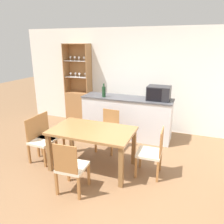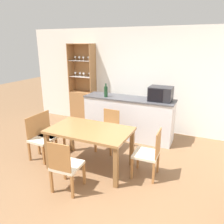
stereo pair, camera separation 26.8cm
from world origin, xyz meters
TOP-DOWN VIEW (x-y plane):
  - ground_plane at (0.00, 0.00)m, footprint 18.00×18.00m
  - wall_back at (0.00, 2.63)m, footprint 6.80×0.06m
  - kitchen_counter at (-0.22, 1.93)m, footprint 2.11×0.57m
  - display_cabinet at (-1.77, 2.44)m, footprint 0.70×0.34m
  - dining_table at (-0.38, 0.39)m, footprint 1.44×0.86m
  - dining_chair_side_left_far at (-1.42, 0.52)m, footprint 0.42×0.42m
  - dining_chair_side_left_near at (-1.42, 0.26)m, footprint 0.41×0.41m
  - dining_chair_head_near at (-0.38, -0.36)m, footprint 0.42×0.42m
  - dining_chair_side_right_far at (0.66, 0.52)m, footprint 0.41×0.41m
  - dining_chair_head_far at (-0.38, 1.13)m, footprint 0.42×0.42m
  - microwave at (0.50, 1.96)m, footprint 0.49×0.39m
  - wine_bottle at (-0.74, 1.79)m, footprint 0.08×0.08m

SIDE VIEW (x-z plane):
  - ground_plane at x=0.00m, z-range 0.00..0.00m
  - dining_chair_side_left_far at x=-1.42m, z-range 0.00..0.85m
  - dining_chair_side_left_near at x=-1.42m, z-range 0.00..0.85m
  - dining_chair_head_near at x=-0.38m, z-range 0.00..0.85m
  - dining_chair_side_right_far at x=0.66m, z-range 0.00..0.85m
  - dining_chair_head_far at x=-0.38m, z-range 0.00..0.85m
  - kitchen_counter at x=-0.22m, z-range 0.00..0.97m
  - display_cabinet at x=-1.77m, z-range -0.45..1.71m
  - dining_table at x=-0.38m, z-range 0.27..1.01m
  - wine_bottle at x=-0.74m, z-range 0.94..1.26m
  - microwave at x=0.50m, z-range 0.97..1.28m
  - wall_back at x=0.00m, z-range 0.00..2.55m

